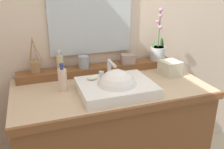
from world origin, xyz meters
The scene contains 13 objects.
wall_back centered at (0.00, 0.43, 1.27)m, with size 2.75×0.20×2.55m, color beige.
vanity_cabinet centered at (0.00, 0.00, 0.44)m, with size 1.23×0.66×0.88m.
back_ledge centered at (0.00, 0.25, 0.91)m, with size 1.16×0.12×0.05m, color brown.
sink_basin centered at (0.00, -0.11, 0.90)m, with size 0.44×0.35×0.27m.
soap_bar centered at (-0.12, -0.01, 0.95)m, with size 0.07×0.04×0.02m, color silver.
potted_plant centered at (0.47, 0.24, 1.01)m, with size 0.12×0.11×0.39m.
soap_dispenser centered at (-0.28, 0.27, 0.99)m, with size 0.05×0.05×0.14m.
tumbler_cup centered at (-0.12, 0.24, 0.98)m, with size 0.07×0.07×0.09m, color #929CA4.
reed_diffuser centered at (-0.44, 0.26, 0.97)m, with size 0.09×0.11×0.24m.
trinket_box centered at (0.22, 0.23, 0.97)m, with size 0.10×0.08×0.07m, color gray.
lotion_bottle centered at (-0.30, 0.02, 0.95)m, with size 0.05×0.06×0.18m.
tissue_box centered at (0.46, 0.04, 0.93)m, with size 0.13×0.13×0.10m, color beige.
mirror centered at (-0.03, 0.32, 1.28)m, with size 0.60×0.02×0.54m, color silver.
Camera 1 is at (-0.47, -1.37, 1.52)m, focal length 39.25 mm.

